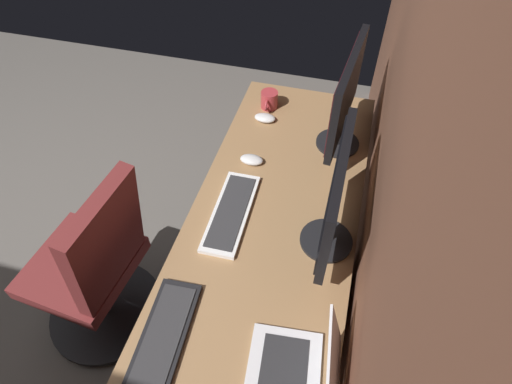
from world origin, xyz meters
TOP-DOWN VIEW (x-y plane):
  - wall_back at (0.00, 1.99)m, footprint 4.45×0.10m
  - desk at (-0.11, 1.58)m, footprint 1.94×0.67m
  - drawer_pedestal at (-0.03, 1.61)m, footprint 0.40×0.51m
  - monitor_primary at (-0.69, 1.77)m, footprint 0.54×0.20m
  - monitor_secondary at (-0.13, 1.80)m, footprint 0.51×0.20m
  - laptop_leftmost at (0.39, 1.81)m, footprint 0.31×0.31m
  - keyboard_main at (0.39, 1.36)m, footprint 0.43×0.16m
  - keyboard_spare at (-0.16, 1.42)m, footprint 0.42×0.15m
  - mouse_main at (-0.47, 1.42)m, footprint 0.06×0.10m
  - mouse_spare at (-0.77, 1.40)m, footprint 0.06×0.10m
  - coffee_mug at (-0.88, 1.40)m, footprint 0.13×0.09m
  - office_chair at (0.09, 0.87)m, footprint 0.56×0.57m

SIDE VIEW (x-z plane):
  - drawer_pedestal at x=-0.03m, z-range 0.00..0.69m
  - office_chair at x=0.09m, z-range -0.03..0.94m
  - desk at x=-0.11m, z-range 0.29..1.02m
  - keyboard_main at x=0.39m, z-range 0.73..0.75m
  - keyboard_spare at x=-0.16m, z-range 0.73..0.75m
  - mouse_main at x=-0.47m, z-range 0.73..0.76m
  - mouse_spare at x=-0.77m, z-range 0.73..0.76m
  - coffee_mug at x=-0.88m, z-range 0.73..0.82m
  - laptop_leftmost at x=0.39m, z-range 0.67..0.89m
  - monitor_secondary at x=-0.13m, z-range 0.76..1.20m
  - monitor_primary at x=-0.69m, z-range 0.76..1.22m
  - wall_back at x=0.00m, z-range 0.00..2.60m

